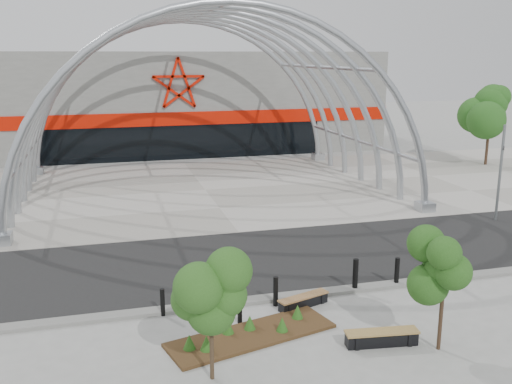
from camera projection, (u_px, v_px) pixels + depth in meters
The scene contains 18 objects.
ground at pixel (287, 295), 19.03m from camera, with size 140.00×140.00×0.00m, color gray.
road at pixel (259, 259), 22.31m from camera, with size 140.00×7.00×0.02m, color black.
forecourt at pixel (205, 190), 33.56m from camera, with size 60.00×17.00×0.04m, color #9A958B.
kerb at pixel (290, 296), 18.78m from camera, with size 60.00×0.50×0.12m, color slate.
arena_building at pixel (168, 99), 49.47m from camera, with size 34.00×15.24×8.00m.
vault_canopy at pixel (205, 190), 33.56m from camera, with size 20.80×15.80×20.36m.
planting_bed at pixel (249, 333), 16.17m from camera, with size 5.10×2.69×0.52m.
signal_pole at pixel (500, 171), 26.98m from camera, with size 0.20×0.66×4.63m.
street_tree_0 at pixel (210, 289), 13.57m from camera, with size 1.45×1.45×3.31m.
street_tree_1 at pixel (445, 271), 15.01m from camera, with size 1.33×1.33×3.15m.
bench_0 at pixel (303, 301), 18.10m from camera, with size 1.81×0.93×0.37m.
bench_1 at pixel (382, 338), 15.71m from camera, with size 2.09×0.70×0.43m.
bollard_0 at pixel (163, 302), 17.43m from camera, with size 0.14×0.14×0.87m, color black.
bollard_1 at pixel (240, 309), 16.96m from camera, with size 0.14×0.14×0.90m, color black.
bollard_2 at pixel (276, 291), 18.10m from camera, with size 0.16×0.16×0.97m, color black.
bollard_3 at pixel (397, 272), 19.68m from camera, with size 0.16×0.16×1.01m, color black.
bollard_4 at pixel (355, 275), 19.23m from camera, with size 0.18×0.18×1.14m, color black.
bg_tree_1 at pixel (491, 106), 40.24m from camera, with size 2.70×2.70×5.91m.
Camera 1 is at (-5.62, -16.79, 7.83)m, focal length 40.00 mm.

